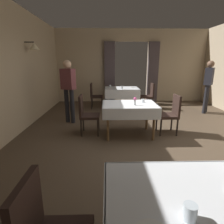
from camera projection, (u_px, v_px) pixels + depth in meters
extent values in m
plane|color=#4C3D2D|center=(153.00, 138.00, 4.15)|extent=(10.08, 10.08, 0.00)
cylinder|color=black|center=(29.00, 42.00, 4.67)|extent=(0.24, 0.02, 0.02)
cone|color=beige|center=(34.00, 46.00, 4.70)|extent=(0.26, 0.26, 0.18)
cube|color=tan|center=(85.00, 66.00, 7.77)|extent=(2.50, 0.12, 3.00)
cube|color=tan|center=(176.00, 66.00, 7.87)|extent=(2.50, 0.12, 3.00)
cube|color=tan|center=(132.00, 35.00, 7.49)|extent=(1.40, 0.12, 0.50)
cube|color=#4C4247|center=(110.00, 73.00, 7.73)|extent=(0.44, 0.14, 2.49)
cube|color=#4C4247|center=(153.00, 73.00, 7.77)|extent=(0.44, 0.14, 2.49)
cylinder|color=brown|center=(117.00, 206.00, 1.70)|extent=(0.06, 0.06, 0.71)
cube|color=brown|center=(208.00, 197.00, 1.30)|extent=(1.41, 0.83, 0.03)
cube|color=white|center=(208.00, 195.00, 1.29)|extent=(1.47, 0.89, 0.01)
cube|color=white|center=(181.00, 177.00, 1.76)|extent=(1.47, 0.02, 0.34)
cube|color=white|center=(105.00, 216.00, 1.32)|extent=(0.02, 0.89, 0.34)
cylinder|color=brown|center=(108.00, 125.00, 3.92)|extent=(0.06, 0.06, 0.71)
cylinder|color=brown|center=(154.00, 125.00, 3.94)|extent=(0.06, 0.06, 0.71)
cylinder|color=brown|center=(108.00, 116.00, 4.58)|extent=(0.06, 0.06, 0.71)
cylinder|color=brown|center=(147.00, 116.00, 4.61)|extent=(0.06, 0.06, 0.71)
cube|color=brown|center=(129.00, 105.00, 4.17)|extent=(1.15, 0.85, 0.03)
cube|color=white|center=(129.00, 104.00, 4.16)|extent=(1.21, 0.91, 0.01)
cube|color=white|center=(132.00, 114.00, 3.75)|extent=(1.21, 0.02, 0.24)
cube|color=white|center=(127.00, 104.00, 4.63)|extent=(1.21, 0.02, 0.24)
cube|color=white|center=(103.00, 109.00, 4.18)|extent=(0.02, 0.91, 0.24)
cube|color=white|center=(155.00, 109.00, 4.21)|extent=(0.02, 0.91, 0.24)
cylinder|color=brown|center=(108.00, 100.00, 6.51)|extent=(0.06, 0.06, 0.71)
cylinder|color=brown|center=(136.00, 100.00, 6.54)|extent=(0.06, 0.06, 0.71)
cylinder|color=brown|center=(108.00, 97.00, 7.22)|extent=(0.06, 0.06, 0.71)
cylinder|color=brown|center=(133.00, 97.00, 7.24)|extent=(0.06, 0.06, 0.71)
cube|color=brown|center=(122.00, 89.00, 6.78)|extent=(1.16, 0.89, 0.03)
cube|color=white|center=(122.00, 88.00, 6.78)|extent=(1.22, 0.95, 0.01)
cube|color=white|center=(123.00, 94.00, 6.36)|extent=(1.22, 0.02, 0.32)
cube|color=white|center=(121.00, 90.00, 7.27)|extent=(1.22, 0.02, 0.32)
cube|color=white|center=(105.00, 92.00, 6.80)|extent=(0.02, 0.95, 0.32)
cube|color=white|center=(138.00, 92.00, 6.83)|extent=(0.02, 0.95, 0.32)
cube|color=black|center=(27.00, 214.00, 1.19)|extent=(0.05, 0.42, 0.48)
cylinder|color=black|center=(99.00, 123.00, 4.55)|extent=(0.04, 0.04, 0.42)
cylinder|color=black|center=(98.00, 128.00, 4.18)|extent=(0.04, 0.04, 0.42)
cylinder|color=black|center=(83.00, 123.00, 4.54)|extent=(0.04, 0.04, 0.42)
cylinder|color=black|center=(81.00, 128.00, 4.17)|extent=(0.04, 0.04, 0.42)
cube|color=black|center=(90.00, 116.00, 4.30)|extent=(0.44, 0.44, 0.06)
cube|color=black|center=(81.00, 106.00, 4.23)|extent=(0.05, 0.42, 0.48)
cylinder|color=black|center=(161.00, 127.00, 4.20)|extent=(0.04, 0.04, 0.42)
cylinder|color=black|center=(157.00, 122.00, 4.57)|extent=(0.04, 0.04, 0.42)
cylinder|color=black|center=(177.00, 127.00, 4.21)|extent=(0.04, 0.04, 0.42)
cylinder|color=black|center=(172.00, 122.00, 4.58)|extent=(0.04, 0.04, 0.42)
cube|color=black|center=(167.00, 116.00, 4.33)|extent=(0.44, 0.44, 0.06)
cube|color=black|center=(177.00, 105.00, 4.27)|extent=(0.05, 0.42, 0.48)
cylinder|color=black|center=(142.00, 104.00, 6.65)|extent=(0.04, 0.04, 0.42)
cylinder|color=black|center=(140.00, 102.00, 7.02)|extent=(0.04, 0.04, 0.42)
cylinder|color=black|center=(152.00, 104.00, 6.66)|extent=(0.04, 0.04, 0.42)
cylinder|color=black|center=(150.00, 101.00, 7.03)|extent=(0.04, 0.04, 0.42)
cube|color=black|center=(146.00, 97.00, 6.78)|extent=(0.44, 0.44, 0.06)
cube|color=black|center=(152.00, 90.00, 6.72)|extent=(0.05, 0.42, 0.48)
cylinder|color=black|center=(102.00, 101.00, 7.04)|extent=(0.04, 0.04, 0.42)
cylinder|color=black|center=(102.00, 104.00, 6.67)|extent=(0.04, 0.04, 0.42)
cylinder|color=black|center=(92.00, 101.00, 7.03)|extent=(0.04, 0.04, 0.42)
cylinder|color=black|center=(92.00, 104.00, 6.66)|extent=(0.04, 0.04, 0.42)
cube|color=black|center=(97.00, 97.00, 6.79)|extent=(0.44, 0.44, 0.06)
cube|color=black|center=(91.00, 90.00, 6.72)|extent=(0.05, 0.42, 0.48)
cylinder|color=silver|center=(190.00, 212.00, 1.07)|extent=(0.08, 0.08, 0.10)
cylinder|color=silver|center=(135.00, 103.00, 3.99)|extent=(0.06, 0.06, 0.12)
sphere|color=#D84C8C|center=(135.00, 99.00, 3.97)|extent=(0.07, 0.07, 0.07)
cylinder|color=silver|center=(143.00, 101.00, 4.27)|extent=(0.08, 0.08, 0.08)
cylinder|color=silver|center=(110.00, 86.00, 6.96)|extent=(0.08, 0.08, 0.09)
cylinder|color=silver|center=(122.00, 88.00, 6.46)|extent=(0.07, 0.07, 0.11)
cylinder|color=white|center=(133.00, 87.00, 6.92)|extent=(0.20, 0.20, 0.01)
cylinder|color=black|center=(67.00, 106.00, 5.16)|extent=(0.12, 0.12, 0.95)
cylinder|color=black|center=(72.00, 106.00, 5.09)|extent=(0.12, 0.12, 0.95)
cube|color=brown|center=(68.00, 79.00, 4.93)|extent=(0.42, 0.35, 0.55)
sphere|color=tan|center=(67.00, 64.00, 4.83)|extent=(0.22, 0.22, 0.22)
cylinder|color=black|center=(207.00, 99.00, 6.20)|extent=(0.12, 0.12, 0.95)
cylinder|color=black|center=(205.00, 99.00, 6.06)|extent=(0.12, 0.12, 0.95)
cube|color=#26262D|center=(209.00, 76.00, 5.93)|extent=(0.40, 0.42, 0.55)
sphere|color=brown|center=(211.00, 64.00, 5.83)|extent=(0.22, 0.22, 0.22)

